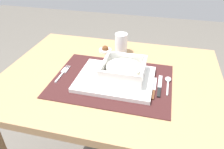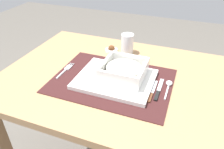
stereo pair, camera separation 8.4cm
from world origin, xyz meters
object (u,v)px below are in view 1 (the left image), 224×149
(drinking_glass, at_px, (120,44))
(dining_table, at_px, (110,96))
(bread_knife, at_px, (154,89))
(condiment_saucer, at_px, (105,50))
(spoon, at_px, (168,81))
(fork, at_px, (63,72))
(butter_knife, at_px, (159,87))
(porridge_bowl, at_px, (123,71))

(drinking_glass, bearing_deg, dining_table, -89.17)
(bread_knife, height_order, drinking_glass, drinking_glass)
(dining_table, xyz_separation_m, condiment_saucer, (-0.08, 0.20, 0.12))
(spoon, xyz_separation_m, condiment_saucer, (-0.31, 0.20, 0.00))
(fork, xyz_separation_m, butter_knife, (0.39, -0.01, 0.00))
(porridge_bowl, distance_m, drinking_glass, 0.24)
(dining_table, relative_size, drinking_glass, 9.34)
(fork, height_order, bread_knife, bread_knife)
(spoon, relative_size, bread_knife, 0.86)
(fork, xyz_separation_m, spoon, (0.42, 0.04, 0.00))
(spoon, bearing_deg, dining_table, -179.02)
(bread_knife, bearing_deg, porridge_bowl, 163.51)
(fork, xyz_separation_m, condiment_saucer, (0.12, 0.23, 0.00))
(spoon, distance_m, bread_knife, 0.08)
(dining_table, relative_size, bread_knife, 6.56)
(dining_table, distance_m, bread_knife, 0.23)
(condiment_saucer, bearing_deg, porridge_bowl, -58.35)
(spoon, bearing_deg, porridge_bowl, -172.06)
(bread_knife, xyz_separation_m, condiment_saucer, (-0.26, 0.26, 0.00))
(dining_table, height_order, condiment_saucer, condiment_saucer)
(dining_table, xyz_separation_m, bread_knife, (0.18, -0.06, 0.12))
(fork, relative_size, butter_knife, 0.93)
(dining_table, relative_size, butter_knife, 6.43)
(condiment_saucer, bearing_deg, dining_table, -68.78)
(spoon, relative_size, condiment_saucer, 1.95)
(dining_table, bearing_deg, porridge_bowl, -20.21)
(dining_table, relative_size, porridge_bowl, 5.50)
(fork, distance_m, spoon, 0.42)
(fork, bearing_deg, porridge_bowl, -0.80)
(spoon, xyz_separation_m, butter_knife, (-0.03, -0.05, -0.00))
(butter_knife, xyz_separation_m, condiment_saucer, (-0.28, 0.24, 0.00))
(dining_table, relative_size, fork, 6.90)
(dining_table, xyz_separation_m, butter_knife, (0.20, -0.05, 0.12))
(butter_knife, height_order, bread_knife, same)
(butter_knife, bearing_deg, condiment_saucer, 139.95)
(porridge_bowl, distance_m, butter_knife, 0.15)
(fork, bearing_deg, condiment_saucer, 59.21)
(condiment_saucer, bearing_deg, drinking_glass, 9.43)
(condiment_saucer, bearing_deg, butter_knife, -41.08)
(dining_table, bearing_deg, bread_knife, -19.61)
(porridge_bowl, distance_m, bread_knife, 0.14)
(spoon, distance_m, drinking_glass, 0.32)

